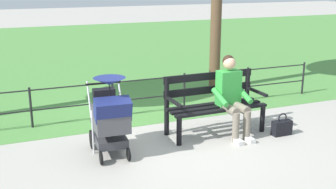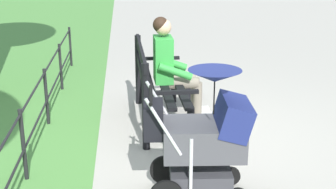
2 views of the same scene
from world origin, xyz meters
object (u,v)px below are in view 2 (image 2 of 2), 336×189
(person_on_bench, at_px, (172,65))
(stroller, at_px, (204,134))
(park_bench, at_px, (155,82))
(handbag, at_px, (190,88))

(person_on_bench, xyz_separation_m, stroller, (1.99, 0.07, -0.08))
(person_on_bench, bearing_deg, stroller, 1.98)
(park_bench, distance_m, stroller, 1.81)
(person_on_bench, height_order, handbag, person_on_bench)
(stroller, bearing_deg, handbag, 174.37)
(stroller, relative_size, handbag, 3.11)
(person_on_bench, height_order, stroller, person_on_bench)
(park_bench, relative_size, person_on_bench, 1.26)
(park_bench, height_order, handbag, park_bench)
(handbag, bearing_deg, person_on_bench, -24.41)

